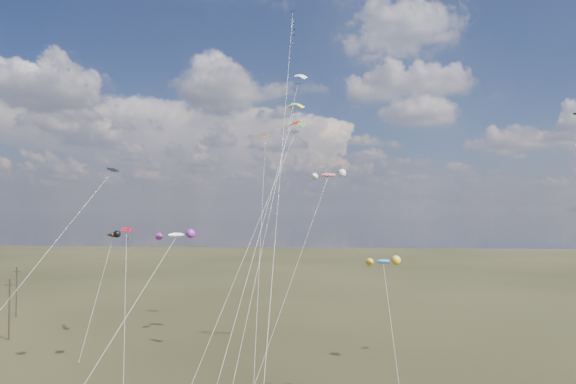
{
  "coord_description": "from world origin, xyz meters",
  "views": [
    {
      "loc": [
        4.45,
        -34.89,
        17.15
      ],
      "look_at": [
        0.0,
        18.0,
        19.0
      ],
      "focal_mm": 32.0,
      "sensor_mm": 36.0,
      "label": 1
    }
  ],
  "objects": [
    {
      "name": "parafoil_tricolor",
      "position": [
        0.73,
        18.03,
        26.03
      ],
      "size": [
        10.17,
        12.78,
        26.76
      ],
      "color": "gold",
      "rests_on": "ground"
    },
    {
      "name": "diamond_red_low",
      "position": [
        -16.81,
        16.97,
        12.47
      ],
      "size": [
        4.06,
        9.25,
        15.3
      ],
      "color": "#A30819",
      "rests_on": "ground"
    },
    {
      "name": "novelty_redwhite_stripe",
      "position": [
        4.07,
        25.24,
        21.16
      ],
      "size": [
        9.04,
        11.08,
        21.83
      ],
      "color": "#ED0706",
      "rests_on": "ground"
    },
    {
      "name": "novelty_orange_black",
      "position": [
        -24.1,
        30.48,
        13.89
      ],
      "size": [
        2.66,
        11.35,
        14.46
      ],
      "color": "orange",
      "rests_on": "ground"
    },
    {
      "name": "diamond_orange_center",
      "position": [
        -3.12,
        21.53,
        18.73
      ],
      "size": [
        1.47,
        15.86,
        26.02
      ],
      "color": "#E73606",
      "rests_on": "ground"
    },
    {
      "name": "parafoil_yellow",
      "position": [
        0.06,
        25.48,
        29.55
      ],
      "size": [
        6.48,
        24.49,
        30.33
      ],
      "color": "yellow",
      "rests_on": "ground"
    },
    {
      "name": "novelty_blue_yellow",
      "position": [
        8.86,
        9.16,
        12.74
      ],
      "size": [
        2.49,
        8.19,
        13.26
      ],
      "color": "blue",
      "rests_on": "ground"
    },
    {
      "name": "diamond_black_mid",
      "position": [
        -19.21,
        9.36,
        15.64
      ],
      "size": [
        10.09,
        16.27,
        21.27
      ],
      "color": "black",
      "rests_on": "ground"
    },
    {
      "name": "utility_pole_near",
      "position": [
        -38.0,
        30.0,
        4.09
      ],
      "size": [
        1.4,
        0.2,
        8.0
      ],
      "color": "black",
      "rests_on": "ground"
    },
    {
      "name": "parafoil_blue_white",
      "position": [
        0.04,
        32.71,
        34.86
      ],
      "size": [
        5.7,
        26.92,
        35.72
      ],
      "color": "#1E44B7",
      "rests_on": "ground"
    },
    {
      "name": "utility_pole_far",
      "position": [
        -46.0,
        44.0,
        4.09
      ],
      "size": [
        1.4,
        0.2,
        8.0
      ],
      "color": "black",
      "rests_on": "ground"
    },
    {
      "name": "novelty_white_purple",
      "position": [
        -7.28,
        3.0,
        15.16
      ],
      "size": [
        7.89,
        11.82,
        15.64
      ],
      "color": "white",
      "rests_on": "ground"
    },
    {
      "name": "diamond_navy_tall",
      "position": [
        -0.2,
        24.37,
        35.79
      ],
      "size": [
        1.13,
        38.24,
        42.34
      ],
      "color": "#070748",
      "rests_on": "ground"
    }
  ]
}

